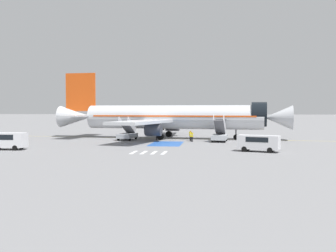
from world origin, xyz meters
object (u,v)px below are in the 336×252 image
Objects in this scene: airliner at (170,117)px; ground_crew_0 at (192,136)px; boarding_stairs_forward at (220,135)px; ground_crew_2 at (191,135)px; ground_crew_1 at (156,134)px; fuel_tanker at (157,124)px; boarding_stairs_aft at (127,134)px; service_van_0 at (259,142)px; service_van_1 at (7,140)px.

ground_crew_0 is (4.11, -6.47, -2.78)m from airliner.
boarding_stairs_forward reaches higher than ground_crew_2.
ground_crew_1 is 5.53m from ground_crew_2.
airliner is at bearing -78.89° from fuel_tanker.
boarding_stairs_forward is 3.24× the size of ground_crew_2.
ground_crew_0 is at bearing -74.36° from fuel_tanker.
boarding_stairs_aft reaches higher than ground_crew_1.
boarding_stairs_aft is at bearing 140.81° from ground_crew_2.
service_van_0 is at bearing 131.65° from ground_crew_0.
service_van_0 reaches higher than ground_crew_2.
ground_crew_0 is (10.68, -2.57, -0.07)m from boarding_stairs_aft.
service_van_1 is 3.02× the size of ground_crew_0.
boarding_stairs_aft is (-6.57, -3.89, -2.71)m from airliner.
boarding_stairs_aft is 3.01× the size of ground_crew_1.
boarding_stairs_aft is 4.86m from ground_crew_1.
airliner is 5.32m from ground_crew_1.
service_van_1 is 27.29m from ground_crew_2.
ground_crew_2 is at bearing 2.61° from boarding_stairs_aft.
airliner reaches higher than ground_crew_2.
ground_crew_0 is at bearing -60.12° from service_van_1.
ground_crew_1 is at bearing 1.47° from boarding_stairs_aft.
ground_crew_1 is (-10.10, 1.19, 0.02)m from boarding_stairs_forward.
fuel_tanker is at bearing 122.12° from boarding_stairs_forward.
boarding_stairs_aft reaches higher than fuel_tanker.
service_van_0 is 17.51m from ground_crew_2.
boarding_stairs_aft is 27.09m from fuel_tanker.
airliner is 23.48m from service_van_0.
boarding_stairs_forward is 4.39m from ground_crew_0.
boarding_stairs_aft is at bearing -126.20° from ground_crew_1.
ground_crew_2 is at bearing 46.18° from airliner.
boarding_stairs_forward is 15.03m from boarding_stairs_aft.
service_van_1 is 23.27m from ground_crew_1.
boarding_stairs_forward is 1.05× the size of service_van_0.
boarding_stairs_aft is 10.39m from ground_crew_2.
service_van_1 is 2.87× the size of ground_crew_2.
service_van_0 is (4.39, -14.08, 0.16)m from boarding_stairs_forward.
service_van_0 is at bearing 39.18° from airliner.
service_van_1 is at bearing -68.38° from service_van_0.
airliner is 7.53× the size of boarding_stairs_forward.
ground_crew_0 is at bearing -116.91° from ground_crew_2.
ground_crew_1 is (3.93, -27.45, -0.65)m from fuel_tanker.
boarding_stairs_aft is 10.98m from ground_crew_0.
service_van_0 reaches higher than ground_crew_1.
airliner is 7.53× the size of boarding_stairs_aft.
boarding_stairs_forward is 4.67m from ground_crew_2.
service_van_0 is 21.05m from ground_crew_1.
airliner reaches higher than ground_crew_1.
fuel_tanker reaches higher than ground_crew_2.
service_van_0 is (19.34, -15.65, 0.21)m from boarding_stairs_aft.
service_van_1 is (-18.01, -20.89, -2.41)m from airliner.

